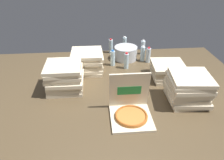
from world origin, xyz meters
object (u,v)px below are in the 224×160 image
Objects in this scene: pizza_stack_right_far at (87,61)px; water_bottle_4 at (113,58)px; open_pizza_box at (131,109)px; pizza_stack_left_near at (188,88)px; water_bottle_3 at (111,46)px; ice_bucket at (126,53)px; water_bottle_1 at (143,54)px; water_bottle_2 at (126,61)px; pizza_stack_center_far at (65,77)px; pizza_stack_left_mid at (168,71)px; water_bottle_5 at (148,55)px; water_bottle_0 at (125,44)px; water_bottle_6 at (143,47)px.

pizza_stack_right_far reaches higher than water_bottle_4.
open_pizza_box is at bearing -86.03° from water_bottle_4.
pizza_stack_left_near reaches higher than water_bottle_3.
pizza_stack_left_near is 1.13m from ice_bucket.
water_bottle_2 is at bearing -141.55° from water_bottle_1.
pizza_stack_center_far and pizza_stack_left_near have the same top height.
pizza_stack_right_far is 1.86× the size of water_bottle_4.
water_bottle_1 is at bearing 113.09° from pizza_stack_left_mid.
pizza_stack_left_near reaches higher than ice_bucket.
water_bottle_5 is at bearing 101.15° from pizza_stack_left_near.
pizza_stack_right_far is 0.35m from water_bottle_4.
water_bottle_3 is 0.59m from water_bottle_5.
pizza_stack_right_far is 0.83m from water_bottle_5.
water_bottle_0 is at bearing 84.29° from open_pizza_box.
pizza_stack_right_far is at bearing 143.51° from pizza_stack_left_near.
water_bottle_2 and water_bottle_6 have the same top height.
open_pizza_box reaches higher than water_bottle_0.
water_bottle_0 and water_bottle_3 have the same top height.
water_bottle_0 is at bearing 85.22° from ice_bucket.
pizza_stack_center_far reaches higher than water_bottle_6.
water_bottle_5 is (-0.18, 0.90, -0.05)m from pizza_stack_left_near.
pizza_stack_left_near is at bearing 16.71° from open_pizza_box.
pizza_stack_center_far is (-0.63, 0.51, 0.07)m from open_pizza_box.
water_bottle_1 and water_bottle_4 have the same top height.
water_bottle_3 is (0.33, 0.53, -0.03)m from pizza_stack_right_far.
pizza_stack_center_far is 1.33m from water_bottle_6.
water_bottle_1 is 1.00× the size of water_bottle_6.
pizza_stack_center_far is 0.84m from water_bottle_2.
pizza_stack_left_mid is 1.00m from water_bottle_3.
water_bottle_2 is at bearing -125.45° from water_bottle_6.
water_bottle_6 is (-0.16, 0.71, 0.01)m from pizza_stack_left_mid.
water_bottle_4 is at bearing 127.89° from pizza_stack_left_near.
water_bottle_2 is (-0.06, -0.59, 0.00)m from water_bottle_0.
pizza_stack_left_mid is at bearing -31.43° from water_bottle_4.
water_bottle_6 is (0.47, 0.33, 0.00)m from water_bottle_4.
water_bottle_6 is (0.30, 0.42, 0.00)m from water_bottle_2.
water_bottle_1 is (0.19, -0.39, 0.00)m from water_bottle_0.
water_bottle_2 is at bearing 123.45° from pizza_stack_left_near.
water_bottle_4 is at bearing -137.64° from ice_bucket.
pizza_stack_center_far is 0.95× the size of pizza_stack_left_near.
pizza_stack_left_near is at bearing -71.94° from water_bottle_0.
water_bottle_4 is at bearing -145.05° from water_bottle_6.
water_bottle_2 is 1.00× the size of water_bottle_4.
pizza_stack_left_mid is at bearing -66.91° from water_bottle_1.
water_bottle_1 and water_bottle_5 have the same top height.
pizza_stack_left_near is at bearing -65.72° from ice_bucket.
water_bottle_2 is 0.19m from water_bottle_4.
water_bottle_4 is 0.57m from water_bottle_6.
pizza_stack_left_near is 1.97× the size of water_bottle_5.
water_bottle_1 is (0.35, 1.13, 0.03)m from open_pizza_box.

